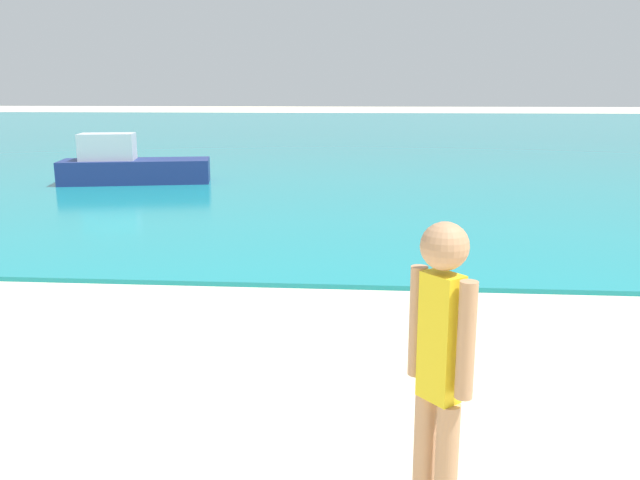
% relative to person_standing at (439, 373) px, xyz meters
% --- Properties ---
extents(water, '(160.00, 60.00, 0.06)m').
position_rel_person_standing_xyz_m(water, '(-1.27, 34.42, -0.95)').
color(water, teal).
rests_on(water, ground).
extents(person_standing, '(0.29, 0.32, 1.72)m').
position_rel_person_standing_xyz_m(person_standing, '(0.00, 0.00, 0.00)').
color(person_standing, tan).
rests_on(person_standing, ground).
extents(boat_near, '(3.75, 1.86, 1.22)m').
position_rel_person_standing_xyz_m(boat_near, '(-6.31, 12.67, -0.50)').
color(boat_near, navy).
rests_on(boat_near, water).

